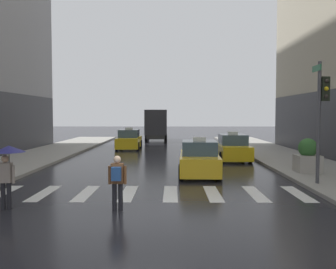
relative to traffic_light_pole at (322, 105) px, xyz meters
name	(u,v)px	position (x,y,z in m)	size (l,w,h in m)	color
ground_plane	(143,216)	(-6.69, -4.29, -3.26)	(160.00, 160.00, 0.00)	black
crosswalk_markings	(149,193)	(-6.69, -1.29, -3.25)	(11.30, 2.80, 0.01)	silver
traffic_light_pole	(322,105)	(0.00, 0.00, 0.00)	(0.44, 0.84, 4.80)	#47474C
taxi_lead	(199,159)	(-4.56, 3.08, -2.53)	(2.06, 4.60, 1.80)	gold
taxi_second	(232,148)	(-2.03, 8.88, -2.53)	(1.94, 4.55, 1.80)	yellow
taxi_third	(129,140)	(-9.46, 16.37, -2.53)	(1.95, 4.55, 1.80)	yellow
box_truck	(156,124)	(-7.55, 25.00, -1.41)	(2.40, 7.59, 3.35)	#2D2D2D
pedestrian_with_umbrella	(8,160)	(-10.82, -3.60, -1.74)	(0.96, 0.96, 1.94)	black
pedestrian_with_backpack	(117,179)	(-7.50, -3.74, -2.29)	(0.55, 0.43, 1.65)	black
planter_near_corner	(308,157)	(0.57, 2.93, -2.38)	(1.10, 1.10, 1.60)	#A8A399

